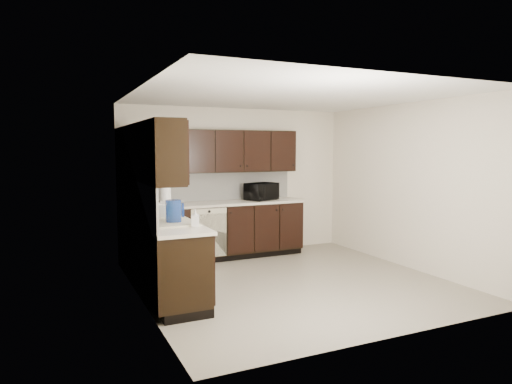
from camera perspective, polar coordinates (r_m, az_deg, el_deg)
floor at (r=6.33m, az=4.52°, el=-11.20°), size 4.00×4.00×0.00m
ceiling at (r=6.11m, az=4.70°, el=11.89°), size 4.00×4.00×0.00m
wall_back at (r=7.90m, az=-2.53°, el=1.34°), size 4.00×0.02×2.50m
wall_left at (r=5.41m, az=-14.19°, el=-0.68°), size 0.02×4.00×2.50m
wall_right at (r=7.29m, az=18.45°, el=0.73°), size 0.02×4.00×2.50m
wall_front at (r=4.47m, az=17.28°, el=-2.00°), size 4.00×0.02×2.50m
lower_cabinets at (r=6.84m, az=-7.51°, el=-6.41°), size 3.00×2.80×0.90m
countertop at (r=6.75m, az=-7.58°, el=-2.20°), size 3.03×2.83×0.04m
backsplash at (r=6.87m, az=-9.80°, el=0.07°), size 3.00×2.80×0.48m
upper_cabinets at (r=6.76m, az=-8.67°, el=5.02°), size 3.00×2.80×0.70m
dishwasher at (r=7.19m, az=-5.90°, el=-4.74°), size 0.58×0.04×0.78m
sink at (r=5.51m, az=-10.81°, el=-4.37°), size 0.54×0.82×0.42m
microwave at (r=7.77m, az=0.70°, el=0.06°), size 0.62×0.54×0.29m
soap_bottle_a at (r=5.17m, az=-7.62°, el=-3.23°), size 0.11×0.11×0.19m
soap_bottle_b at (r=6.47m, az=-14.64°, el=-1.39°), size 0.12×0.12×0.24m
toaster_oven at (r=7.18m, az=-14.76°, el=-0.71°), size 0.47×0.40×0.25m
storage_bin at (r=5.97m, az=-11.95°, el=-2.22°), size 0.55×0.49×0.18m
blue_pitcher at (r=5.41m, az=-10.28°, el=-2.44°), size 0.22×0.22×0.28m
teal_tumbler at (r=5.96m, az=-10.76°, el=-2.15°), size 0.10×0.10×0.19m
paper_towel_roll at (r=6.33m, az=-11.29°, el=-1.03°), size 0.20×0.20×0.34m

